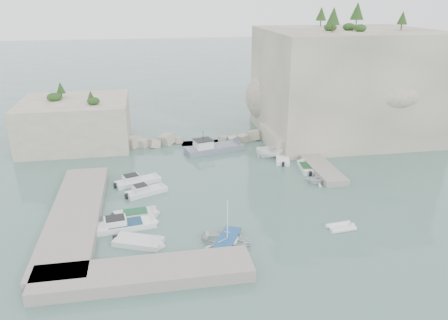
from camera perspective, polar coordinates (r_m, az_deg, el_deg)
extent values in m
plane|color=#4C7269|center=(49.63, 1.22, -5.67)|extent=(400.00, 400.00, 0.00)
cube|color=beige|center=(75.00, 15.41, 9.63)|extent=(26.00, 22.00, 17.00)
cube|color=beige|center=(68.55, 8.98, 2.83)|extent=(8.00, 10.00, 2.50)
cube|color=beige|center=(71.88, -18.75, 4.69)|extent=(16.00, 14.00, 7.00)
cube|color=#9E9689|center=(48.39, -18.83, -6.90)|extent=(5.00, 24.00, 1.10)
cube|color=#9E9689|center=(37.83, -10.36, -14.39)|extent=(18.00, 4.00, 1.10)
cube|color=#9E9689|center=(61.95, 11.72, -0.17)|extent=(3.00, 16.00, 0.80)
cube|color=beige|center=(69.39, -3.14, 2.81)|extent=(28.00, 3.00, 1.40)
imported|color=white|center=(42.28, 0.44, -10.76)|extent=(5.99, 5.39, 1.02)
imported|color=silver|center=(55.90, 11.91, -2.98)|extent=(3.04, 2.65, 1.56)
imported|color=white|center=(63.76, 6.40, 0.38)|extent=(5.19, 2.01, 2.00)
cylinder|color=white|center=(40.98, 0.45, -7.65)|extent=(0.10, 0.10, 4.20)
cone|color=#1E4219|center=(67.18, 14.12, 17.81)|extent=(1.96, 1.96, 2.45)
cone|color=#1E4219|center=(78.70, 17.03, 18.14)|extent=(2.24, 2.24, 2.80)
cone|color=#1E4219|center=(74.53, 22.30, 16.82)|extent=(1.57, 1.57, 1.96)
cone|color=#1E4219|center=(79.40, 12.59, 18.17)|extent=(1.79, 1.79, 2.24)
cone|color=#1E4219|center=(73.00, -20.58, 8.86)|extent=(1.40, 1.40, 1.75)
cone|color=#1E4219|center=(67.46, -17.02, 8.09)|extent=(1.12, 1.12, 1.40)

